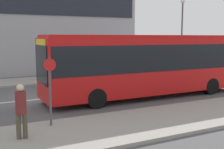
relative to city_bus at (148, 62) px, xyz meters
name	(u,v)px	position (x,y,z in m)	size (l,w,h in m)	color
ground_plane	(39,99)	(-5.69, 2.02, -1.98)	(120.00, 120.00, 0.00)	#4F4F51
sidewalk_near	(79,133)	(-5.69, -4.23, -1.92)	(44.00, 3.50, 0.13)	gray
sidewalk_far	(20,82)	(-5.69, 8.27, -1.92)	(44.00, 3.50, 0.13)	gray
lane_centerline	(39,99)	(-5.69, 2.02, -1.98)	(41.80, 0.16, 0.01)	silver
city_bus	(148,62)	(0.00, 0.00, 0.00)	(11.92, 2.58, 3.45)	red
parked_car_0	(173,69)	(6.19, 5.47, -1.31)	(4.25, 1.85, 1.43)	maroon
parked_car_1	(221,67)	(11.60, 5.28, -1.36)	(4.48, 1.83, 1.28)	maroon
pedestrian_near_stop	(21,108)	(-7.53, -4.07, -0.84)	(0.35, 0.34, 1.76)	#4C4233
bus_stop_sign	(50,86)	(-6.36, -3.16, -0.38)	(0.44, 0.12, 2.51)	#4C4C51
street_lamp	(182,28)	(8.55, 7.28, 2.19)	(0.36, 0.36, 6.58)	#4C4C51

